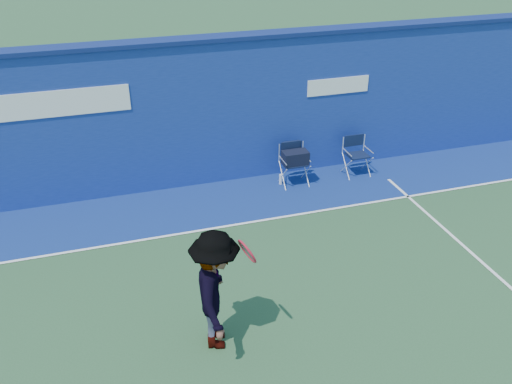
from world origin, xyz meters
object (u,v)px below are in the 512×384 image
object	(u,v)px
water_bottle	(281,179)
directors_chair_right	(356,163)
tennis_player	(216,291)
directors_chair_left	(294,168)

from	to	relation	value
water_bottle	directors_chair_right	bearing A→B (deg)	-1.10
directors_chair_right	water_bottle	size ratio (longest dim) A/B	3.69
tennis_player	water_bottle	bearing A→B (deg)	60.09
directors_chair_right	water_bottle	bearing A→B (deg)	178.90
directors_chair_right	water_bottle	xyz separation A→B (m)	(-1.76, 0.03, -0.15)
directors_chair_right	water_bottle	world-z (taller)	directors_chair_right
directors_chair_left	directors_chair_right	bearing A→B (deg)	1.00
directors_chair_left	water_bottle	xyz separation A→B (m)	(-0.28, 0.06, -0.27)
directors_chair_right	tennis_player	distance (m)	5.87
directors_chair_left	directors_chair_right	world-z (taller)	directors_chair_left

